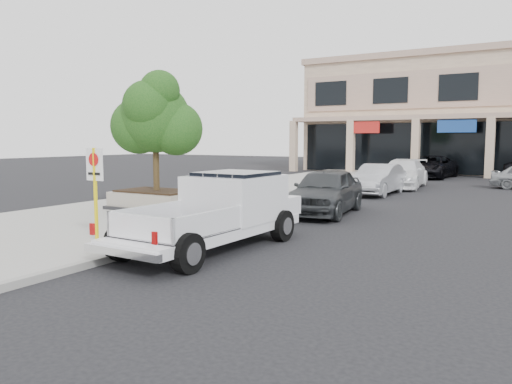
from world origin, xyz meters
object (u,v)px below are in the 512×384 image
Objects in this scene: planter_tree at (161,118)px; no_parking_sign at (95,182)px; planter at (157,200)px; curb_car_c at (403,174)px; curb_car_b at (378,179)px; curb_car_d at (431,167)px; curb_car_a at (325,191)px; pickup_truck at (210,212)px.

planter_tree is 6.29m from no_parking_sign.
curb_car_c is at bearing 69.80° from planter.
curb_car_d is (0.04, 12.19, 0.04)m from curb_car_b.
no_parking_sign is 0.43× the size of curb_car_c.
curb_car_b is at bearing -85.58° from curb_car_d.
planter_tree reaches higher than curb_car_a.
curb_car_a is (0.09, 6.87, -0.09)m from pickup_truck.
curb_car_b is 0.83× the size of curb_car_c.
curb_car_c reaches higher than curb_car_d.
curb_car_b reaches higher than planter.
curb_car_a is at bearing -86.83° from curb_car_b.
no_parking_sign is at bearing -114.10° from curb_car_a.
no_parking_sign reaches higher than curb_car_b.
curb_car_a is 0.87× the size of curb_car_d.
curb_car_a is (5.22, 2.73, -2.59)m from planter_tree.
planter is at bearing -131.03° from planter_tree.
curb_car_d is (2.37, 27.50, -0.86)m from no_parking_sign.
curb_car_a is 0.90× the size of curb_car_c.
curb_car_d is (-0.13, 26.23, -0.15)m from pickup_truck.
planter is 2.95m from planter_tree.
curb_car_b is at bearing 85.48° from curb_car_a.
curb_car_a is at bearing 28.29° from planter.
curb_car_a is 11.33m from curb_car_c.
pickup_truck reaches higher than curb_car_a.
curb_car_c is 0.96× the size of curb_car_d.
curb_car_c reaches higher than planter.
curb_car_a is at bearing -93.28° from curb_car_c.
curb_car_b is at bearing 92.74° from pickup_truck.
planter is at bearing -114.10° from curb_car_c.
planter_tree is 15.19m from curb_car_c.
pickup_truck is at bearing -38.94° from planter_tree.
curb_car_c is at bearing 92.18° from pickup_truck.
no_parking_sign is 2.89m from pickup_truck.
curb_car_b is 0.80× the size of curb_car_d.
pickup_truck is at bearing 27.12° from no_parking_sign.
no_parking_sign is 27.62m from curb_car_d.
planter is 1.39× the size of no_parking_sign.
curb_car_b is at bearing -95.65° from curb_car_c.
no_parking_sign is (2.64, -5.42, -1.78)m from planter_tree.
curb_car_c is (-0.12, 11.33, -0.05)m from curb_car_a.
curb_car_b is (4.97, 9.89, -2.68)m from planter_tree.
planter_tree is at bearing -98.17° from curb_car_d.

